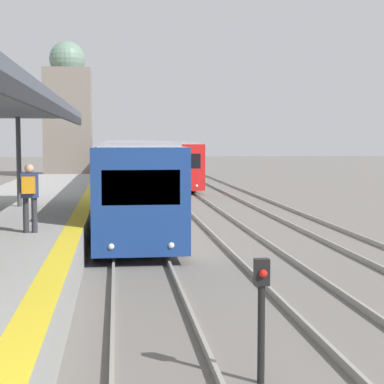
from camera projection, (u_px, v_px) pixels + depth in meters
person_on_platform at (29, 192)px, 15.41m from camera, size 0.40×0.40×1.66m
train_near at (126, 164)px, 40.13m from camera, size 2.59×48.04×3.21m
train_far at (154, 154)px, 66.90m from camera, size 2.56×59.39×3.13m
signal_post_near at (261, 306)px, 8.60m from camera, size 0.20×0.21×1.71m
distant_domed_building at (68, 113)px, 57.08m from camera, size 4.10×4.10×11.95m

